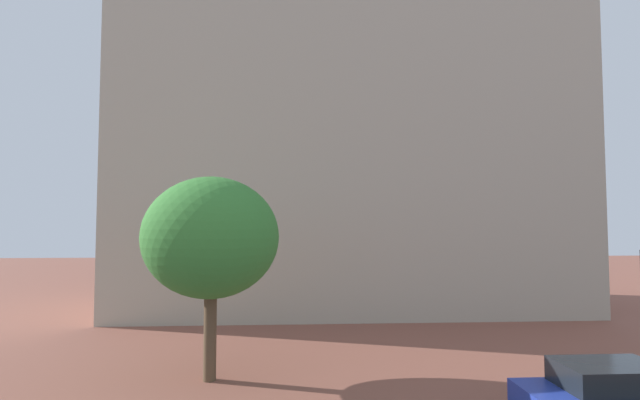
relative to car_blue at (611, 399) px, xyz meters
The scene contains 3 objects.
landmark_building 20.77m from the car_blue, 104.21° to the left, with size 25.92×10.57×38.34m.
car_blue is the anchor object (origin of this frame).
tree_curb_far 11.56m from the car_blue, 157.66° to the left, with size 4.30×4.30×6.41m.
Camera 1 is at (-0.75, -2.09, 4.85)m, focal length 26.06 mm.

